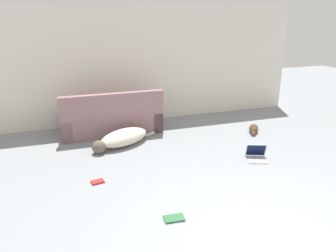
{
  "coord_description": "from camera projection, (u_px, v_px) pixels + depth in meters",
  "views": [
    {
      "loc": [
        -1.88,
        -2.34,
        2.32
      ],
      "look_at": [
        -0.38,
        2.12,
        0.7
      ],
      "focal_mm": 35.0,
      "sensor_mm": 36.0,
      "label": 1
    }
  ],
  "objects": [
    {
      "name": "book_green",
      "position": [
        174.0,
        218.0,
        3.89
      ],
      "size": [
        0.25,
        0.17,
        0.02
      ],
      "rotation": [
        0.0,
        0.0,
        -0.08
      ],
      "color": "#2D663D",
      "rests_on": "ground_plane"
    },
    {
      "name": "book_red",
      "position": [
        98.0,
        182.0,
        4.74
      ],
      "size": [
        0.2,
        0.15,
        0.02
      ],
      "rotation": [
        0.0,
        0.0,
        0.16
      ],
      "color": "maroon",
      "rests_on": "ground_plane"
    },
    {
      "name": "ground_plane",
      "position": [
        267.0,
        248.0,
        3.42
      ],
      "size": [
        20.0,
        20.0,
        0.0
      ],
      "primitive_type": "plane",
      "color": "gray"
    },
    {
      "name": "couch",
      "position": [
        111.0,
        120.0,
        6.65
      ],
      "size": [
        1.99,
        0.82,
        0.89
      ],
      "rotation": [
        0.0,
        0.0,
        3.15
      ],
      "color": "gray",
      "rests_on": "ground_plane"
    },
    {
      "name": "dog",
      "position": [
        122.0,
        138.0,
        6.05
      ],
      "size": [
        1.36,
        0.92,
        0.29
      ],
      "rotation": [
        0.0,
        0.0,
        3.63
      ],
      "color": "beige",
      "rests_on": "ground_plane"
    },
    {
      "name": "cat",
      "position": [
        254.0,
        129.0,
        6.72
      ],
      "size": [
        0.37,
        0.5,
        0.16
      ],
      "rotation": [
        0.0,
        0.0,
        4.13
      ],
      "color": "#473323",
      "rests_on": "ground_plane"
    },
    {
      "name": "wall_back",
      "position": [
        148.0,
        65.0,
        7.21
      ],
      "size": [
        7.08,
        0.06,
        2.49
      ],
      "color": "silver",
      "rests_on": "ground_plane"
    },
    {
      "name": "laptop_open",
      "position": [
        256.0,
        154.0,
        5.5
      ],
      "size": [
        0.43,
        0.43,
        0.24
      ],
      "rotation": [
        0.0,
        0.0,
        -0.37
      ],
      "color": "#B7B7BC",
      "rests_on": "ground_plane"
    }
  ]
}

